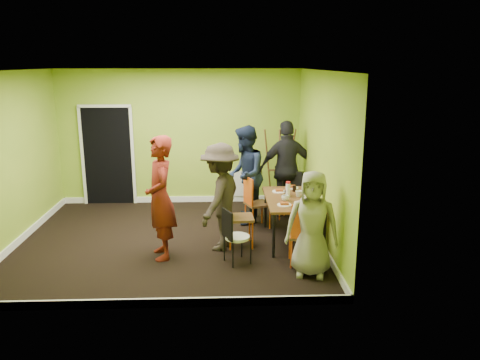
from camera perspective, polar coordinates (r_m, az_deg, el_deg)
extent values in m
plane|color=black|center=(8.05, -8.45, -7.27)|extent=(5.00, 5.00, 0.00)
cube|color=#83AA2B|center=(9.86, -7.37, 5.17)|extent=(5.00, 0.04, 2.80)
cube|color=#83AA2B|center=(5.49, -11.43, -2.22)|extent=(5.00, 0.04, 2.80)
cube|color=#83AA2B|center=(8.33, -26.18, 2.17)|extent=(0.04, 4.50, 2.80)
cube|color=#83AA2B|center=(7.78, 9.82, 2.67)|extent=(0.04, 4.50, 2.80)
cube|color=white|center=(7.51, -9.24, 13.06)|extent=(5.00, 4.50, 0.04)
cube|color=black|center=(10.14, -15.79, 2.82)|extent=(1.00, 0.05, 2.04)
cube|color=white|center=(10.00, 0.23, -0.43)|extent=(0.50, 0.04, 0.55)
cylinder|color=black|center=(7.19, 4.14, -6.80)|extent=(0.04, 0.04, 0.71)
cylinder|color=black|center=(7.31, 10.27, -6.63)|extent=(0.04, 0.04, 0.71)
cylinder|color=black|center=(8.48, 3.13, -3.47)|extent=(0.04, 0.04, 0.71)
cylinder|color=black|center=(8.59, 8.33, -3.38)|extent=(0.04, 0.04, 0.71)
cube|color=brown|center=(7.77, 6.50, -2.33)|extent=(0.90, 1.50, 0.04)
cylinder|color=#F15B16|center=(8.59, 0.68, -4.16)|extent=(0.03, 0.03, 0.44)
cylinder|color=#F15B16|center=(8.30, 1.58, -4.83)|extent=(0.03, 0.03, 0.44)
cylinder|color=#F15B16|center=(8.72, 2.70, -3.90)|extent=(0.03, 0.03, 0.44)
cylinder|color=#F15B16|center=(8.43, 3.66, -4.54)|extent=(0.03, 0.03, 0.44)
cube|color=brown|center=(8.44, 2.17, -2.93)|extent=(0.50, 0.50, 0.04)
cube|color=#F15B16|center=(8.29, 1.02, -1.33)|extent=(0.16, 0.36, 0.49)
cylinder|color=#F15B16|center=(7.82, -1.44, -5.90)|extent=(0.03, 0.03, 0.48)
cylinder|color=#F15B16|center=(7.49, -1.22, -6.84)|extent=(0.03, 0.03, 0.48)
cylinder|color=#F15B16|center=(7.86, 1.18, -5.81)|extent=(0.03, 0.03, 0.48)
cylinder|color=#F15B16|center=(7.53, 1.53, -6.74)|extent=(0.03, 0.03, 0.48)
cube|color=brown|center=(7.59, 0.01, -4.63)|extent=(0.45, 0.45, 0.04)
cube|color=#F15B16|center=(7.49, -1.52, -2.61)|extent=(0.06, 0.40, 0.53)
cylinder|color=#F15B16|center=(9.10, 7.23, -3.36)|extent=(0.02, 0.02, 0.40)
cylinder|color=#F15B16|center=(9.18, 5.41, -3.16)|extent=(0.02, 0.02, 0.40)
cylinder|color=#F15B16|center=(8.82, 6.71, -3.91)|extent=(0.02, 0.02, 0.40)
cylinder|color=#F15B16|center=(8.90, 4.84, -3.70)|extent=(0.02, 0.02, 0.40)
cube|color=brown|center=(8.94, 6.08, -2.31)|extent=(0.47, 0.47, 0.04)
cube|color=#F15B16|center=(9.03, 6.42, -0.58)|extent=(0.32, 0.16, 0.44)
cylinder|color=#F15B16|center=(6.90, 6.27, -8.92)|extent=(0.03, 0.03, 0.45)
cylinder|color=#F15B16|center=(6.93, 9.13, -8.91)|extent=(0.03, 0.03, 0.45)
cylinder|color=#F15B16|center=(7.22, 6.10, -7.86)|extent=(0.03, 0.03, 0.45)
cylinder|color=#F15B16|center=(7.25, 8.83, -7.85)|extent=(0.03, 0.03, 0.45)
cube|color=brown|center=(6.99, 7.64, -6.66)|extent=(0.43, 0.43, 0.04)
cube|color=#F15B16|center=(6.72, 7.86, -5.07)|extent=(0.38, 0.06, 0.50)
cylinder|color=black|center=(7.13, -1.93, -8.34)|extent=(0.02, 0.02, 0.39)
cylinder|color=black|center=(6.88, -0.87, -9.18)|extent=(0.02, 0.02, 0.39)
cylinder|color=black|center=(7.25, 0.21, -7.93)|extent=(0.02, 0.02, 0.39)
cylinder|color=black|center=(7.01, 1.33, -8.74)|extent=(0.02, 0.02, 0.39)
cylinder|color=white|center=(6.99, -0.32, -6.99)|extent=(0.37, 0.37, 0.04)
cube|color=black|center=(6.84, -1.57, -5.45)|extent=(0.16, 0.31, 0.44)
cylinder|color=brown|center=(9.67, 3.47, 1.55)|extent=(0.23, 0.38, 1.64)
cylinder|color=brown|center=(9.72, 5.94, 1.57)|extent=(0.23, 0.38, 1.64)
cylinder|color=brown|center=(9.46, 4.88, 1.24)|extent=(0.03, 0.37, 1.60)
cube|color=brown|center=(9.66, 4.73, 1.22)|extent=(0.44, 0.04, 0.04)
cylinder|color=white|center=(8.10, 4.81, -1.40)|extent=(0.24, 0.24, 0.01)
cylinder|color=white|center=(7.35, 5.42, -3.04)|extent=(0.22, 0.22, 0.01)
cylinder|color=white|center=(8.36, 6.34, -0.94)|extent=(0.23, 0.23, 0.01)
cylinder|color=white|center=(7.30, 7.47, -3.21)|extent=(0.25, 0.25, 0.01)
cylinder|color=white|center=(7.88, 8.62, -1.95)|extent=(0.24, 0.24, 0.01)
cylinder|color=white|center=(7.54, 8.24, -2.69)|extent=(0.24, 0.24, 0.01)
cylinder|color=white|center=(7.78, 5.87, -1.23)|extent=(0.07, 0.07, 0.23)
cylinder|color=blue|center=(7.44, 8.96, -2.21)|extent=(0.08, 0.08, 0.19)
cylinder|color=#F15B16|center=(7.94, 5.58, -1.44)|extent=(0.04, 0.04, 0.09)
cylinder|color=black|center=(7.89, 5.68, -1.56)|extent=(0.06, 0.06, 0.09)
cylinder|color=black|center=(8.13, 6.64, -1.05)|extent=(0.07, 0.07, 0.10)
cylinder|color=black|center=(7.24, 7.39, -3.05)|extent=(0.07, 0.07, 0.09)
imported|color=white|center=(7.57, 5.54, -2.20)|extent=(0.12, 0.12, 0.10)
imported|color=white|center=(7.83, 7.16, -1.67)|extent=(0.11, 0.11, 0.10)
imported|color=#621810|center=(7.13, -9.68, -2.17)|extent=(0.62, 0.78, 1.89)
imported|color=#131C31|center=(8.60, 0.59, 0.62)|extent=(0.77, 0.94, 1.82)
imported|color=black|center=(7.38, -2.44, -2.08)|extent=(1.00, 1.27, 1.72)
imported|color=black|center=(9.04, 5.75, 1.36)|extent=(1.14, 0.59, 1.86)
imported|color=gray|center=(6.57, 8.77, -5.31)|extent=(0.82, 0.62, 1.50)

